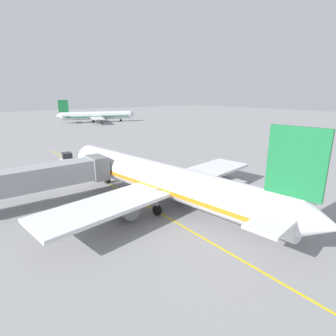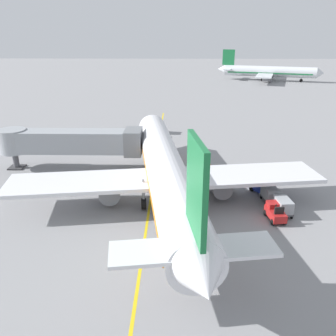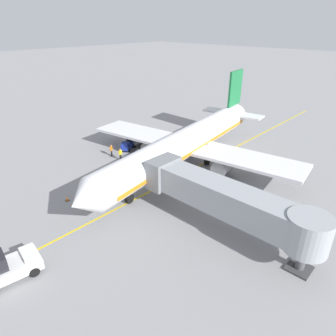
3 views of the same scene
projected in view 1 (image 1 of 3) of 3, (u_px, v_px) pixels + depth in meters
ground_plane at (146, 205)px, 32.15m from camera, size 400.00×400.00×0.00m
gate_lead_in_line at (146, 205)px, 32.15m from camera, size 0.24×80.00×0.01m
parked_airliner at (161, 179)px, 31.52m from camera, size 30.43×37.31×10.63m
jet_bridge at (35, 178)px, 31.11m from camera, size 17.35×3.50×4.98m
pushback_tractor at (68, 161)px, 48.91m from camera, size 2.86×4.69×2.40m
baggage_tug_lead at (239, 190)px, 35.18m from camera, size 1.55×2.63×1.62m
baggage_tug_trailing at (208, 179)px, 39.48m from camera, size 2.25×2.77×1.62m
baggage_tug_spare at (182, 183)px, 37.78m from camera, size 2.50×2.70×1.62m
baggage_cart_front at (221, 181)px, 38.00m from camera, size 1.53×2.96×1.58m
baggage_cart_second_in_train at (238, 185)px, 36.37m from camera, size 1.53×2.96×1.58m
ground_crew_wing_walker at (164, 178)px, 39.56m from camera, size 0.49×0.64×1.69m
ground_crew_loader at (183, 176)px, 40.45m from camera, size 0.27×0.73×1.69m
ground_crew_marshaller at (193, 173)px, 41.65m from camera, size 0.48×0.65×1.69m
safety_cone_nose_left at (124, 169)px, 46.37m from camera, size 0.36×0.36×0.59m
distant_taxiing_airliner at (97, 116)px, 122.47m from camera, size 34.68×28.67×10.10m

